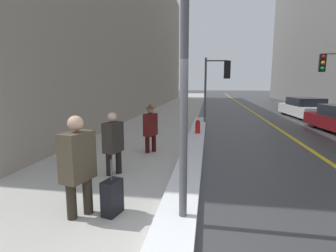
{
  "coord_description": "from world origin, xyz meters",
  "views": [
    {
      "loc": [
        0.65,
        -2.75,
        2.17
      ],
      "look_at": [
        -0.4,
        4.0,
        1.05
      ],
      "focal_mm": 28.0,
      "sensor_mm": 36.0,
      "label": 1
    }
  ],
  "objects_px": {
    "traffic_light_far": "(331,72)",
    "parked_car_white": "(304,108)",
    "pedestrian_in_fedora": "(150,126)",
    "pedestrian_nearside": "(113,141)",
    "pedestrian_in_glasses": "(78,162)",
    "fire_hydrant": "(198,129)",
    "rolling_suitcase": "(112,197)",
    "traffic_light_near": "(219,77)"
  },
  "relations": [
    {
      "from": "traffic_light_far",
      "to": "parked_car_white",
      "type": "xyz_separation_m",
      "value": [
        -0.03,
        3.25,
        -2.15
      ]
    },
    {
      "from": "pedestrian_in_fedora",
      "to": "pedestrian_nearside",
      "type": "bearing_deg",
      "value": 3.48
    },
    {
      "from": "pedestrian_in_glasses",
      "to": "parked_car_white",
      "type": "xyz_separation_m",
      "value": [
        8.13,
        14.24,
        -0.33
      ]
    },
    {
      "from": "parked_car_white",
      "to": "pedestrian_in_glasses",
      "type": "bearing_deg",
      "value": 146.54
    },
    {
      "from": "pedestrian_nearside",
      "to": "parked_car_white",
      "type": "xyz_separation_m",
      "value": [
        8.29,
        12.25,
        -0.24
      ]
    },
    {
      "from": "pedestrian_nearside",
      "to": "pedestrian_in_fedora",
      "type": "height_order",
      "value": "pedestrian_in_fedora"
    },
    {
      "from": "traffic_light_far",
      "to": "fire_hydrant",
      "type": "xyz_separation_m",
      "value": [
        -6.54,
        -4.17,
        -2.4
      ]
    },
    {
      "from": "pedestrian_nearside",
      "to": "fire_hydrant",
      "type": "distance_m",
      "value": 5.17
    },
    {
      "from": "pedestrian_in_fedora",
      "to": "traffic_light_far",
      "type": "bearing_deg",
      "value": 145.56
    },
    {
      "from": "pedestrian_in_glasses",
      "to": "rolling_suitcase",
      "type": "bearing_deg",
      "value": 120.04
    },
    {
      "from": "traffic_light_far",
      "to": "rolling_suitcase",
      "type": "xyz_separation_m",
      "value": [
        -7.66,
        -10.85,
        -2.44
      ]
    },
    {
      "from": "pedestrian_in_glasses",
      "to": "parked_car_white",
      "type": "distance_m",
      "value": 16.41
    },
    {
      "from": "traffic_light_near",
      "to": "pedestrian_in_fedora",
      "type": "relative_size",
      "value": 2.23
    },
    {
      "from": "pedestrian_nearside",
      "to": "rolling_suitcase",
      "type": "distance_m",
      "value": 2.04
    },
    {
      "from": "pedestrian_in_glasses",
      "to": "pedestrian_in_fedora",
      "type": "xyz_separation_m",
      "value": [
        0.26,
        4.13,
        -0.08
      ]
    },
    {
      "from": "pedestrian_in_fedora",
      "to": "fire_hydrant",
      "type": "height_order",
      "value": "pedestrian_in_fedora"
    },
    {
      "from": "pedestrian_in_glasses",
      "to": "parked_car_white",
      "type": "relative_size",
      "value": 0.36
    },
    {
      "from": "traffic_light_near",
      "to": "parked_car_white",
      "type": "height_order",
      "value": "traffic_light_near"
    },
    {
      "from": "traffic_light_near",
      "to": "pedestrian_in_glasses",
      "type": "xyz_separation_m",
      "value": [
        -2.53,
        -10.2,
        -1.56
      ]
    },
    {
      "from": "traffic_light_far",
      "to": "pedestrian_in_fedora",
      "type": "height_order",
      "value": "traffic_light_far"
    },
    {
      "from": "fire_hydrant",
      "to": "pedestrian_in_glasses",
      "type": "bearing_deg",
      "value": -103.36
    },
    {
      "from": "pedestrian_in_fedora",
      "to": "fire_hydrant",
      "type": "xyz_separation_m",
      "value": [
        1.36,
        2.69,
        -0.5
      ]
    },
    {
      "from": "pedestrian_nearside",
      "to": "fire_hydrant",
      "type": "height_order",
      "value": "pedestrian_nearside"
    },
    {
      "from": "traffic_light_near",
      "to": "pedestrian_in_glasses",
      "type": "distance_m",
      "value": 10.63
    },
    {
      "from": "pedestrian_in_fedora",
      "to": "fire_hydrant",
      "type": "bearing_deg",
      "value": 167.76
    },
    {
      "from": "pedestrian_nearside",
      "to": "fire_hydrant",
      "type": "relative_size",
      "value": 2.15
    },
    {
      "from": "traffic_light_near",
      "to": "traffic_light_far",
      "type": "distance_m",
      "value": 5.69
    },
    {
      "from": "pedestrian_in_glasses",
      "to": "parked_car_white",
      "type": "height_order",
      "value": "pedestrian_in_glasses"
    },
    {
      "from": "traffic_light_near",
      "to": "rolling_suitcase",
      "type": "bearing_deg",
      "value": -110.1
    },
    {
      "from": "traffic_light_far",
      "to": "pedestrian_in_fedora",
      "type": "bearing_deg",
      "value": 47.04
    },
    {
      "from": "pedestrian_nearside",
      "to": "pedestrian_in_fedora",
      "type": "bearing_deg",
      "value": -176.52
    },
    {
      "from": "traffic_light_near",
      "to": "pedestrian_in_fedora",
      "type": "height_order",
      "value": "traffic_light_near"
    },
    {
      "from": "pedestrian_nearside",
      "to": "pedestrian_in_fedora",
      "type": "distance_m",
      "value": 2.17
    },
    {
      "from": "pedestrian_nearside",
      "to": "rolling_suitcase",
      "type": "bearing_deg",
      "value": 34.23
    },
    {
      "from": "fire_hydrant",
      "to": "rolling_suitcase",
      "type": "bearing_deg",
      "value": -99.51
    },
    {
      "from": "traffic_light_far",
      "to": "parked_car_white",
      "type": "bearing_deg",
      "value": -83.39
    },
    {
      "from": "fire_hydrant",
      "to": "parked_car_white",
      "type": "bearing_deg",
      "value": 48.73
    },
    {
      "from": "traffic_light_near",
      "to": "pedestrian_nearside",
      "type": "distance_m",
      "value": 8.8
    },
    {
      "from": "pedestrian_nearside",
      "to": "parked_car_white",
      "type": "bearing_deg",
      "value": 160.5
    },
    {
      "from": "rolling_suitcase",
      "to": "pedestrian_in_fedora",
      "type": "bearing_deg",
      "value": -161.91
    },
    {
      "from": "pedestrian_in_fedora",
      "to": "parked_car_white",
      "type": "distance_m",
      "value": 12.82
    },
    {
      "from": "traffic_light_far",
      "to": "pedestrian_nearside",
      "type": "height_order",
      "value": "traffic_light_far"
    }
  ]
}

